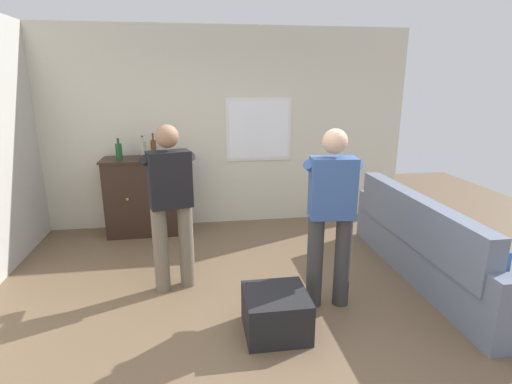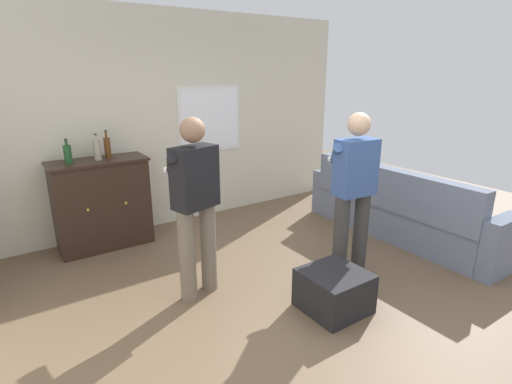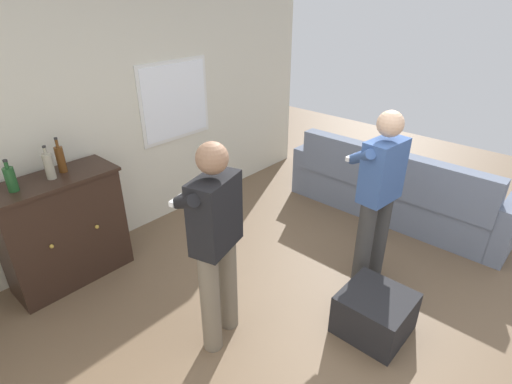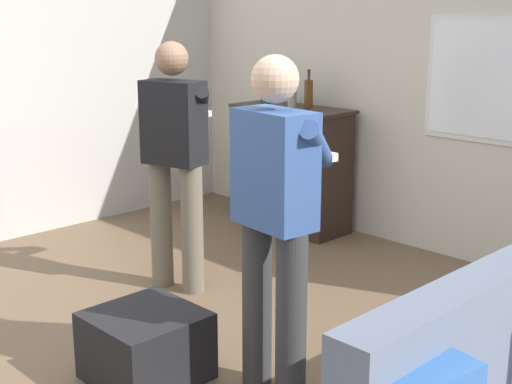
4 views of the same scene
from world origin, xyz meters
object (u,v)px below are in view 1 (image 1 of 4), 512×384
Objects in this scene: couch at (427,247)px; person_standing_left at (171,201)px; bottle_wine_green at (154,148)px; bottle_liquor_amber at (119,151)px; person_standing_right at (331,211)px; ottoman at (276,313)px; sideboard_cabinet at (146,196)px; bottle_spirits_clear at (143,150)px.

person_standing_left reaches higher than couch.
bottle_wine_green is 0.45m from bottle_liquor_amber.
bottle_wine_green is 0.19× the size of person_standing_right.
ottoman is at bearing -65.44° from bottle_wine_green.
sideboard_cabinet is at bearing -159.11° from bottle_wine_green.
bottle_liquor_amber is at bearing -178.78° from bottle_spirits_clear.
bottle_wine_green is at bearing 128.44° from person_standing_right.
person_standing_left is (-2.67, 0.20, 0.58)m from couch.
bottle_wine_green is (-2.97, 1.86, 0.84)m from couch.
person_standing_left reaches higher than bottle_wine_green.
bottle_spirits_clear is at bearing 117.49° from ottoman.
bottle_liquor_amber is 0.91× the size of bottle_spirits_clear.
ottoman is at bearing -62.39° from sideboard_cabinet.
sideboard_cabinet is at bearing 131.34° from person_standing_right.
ottoman is at bearing -62.51° from bottle_spirits_clear.
bottle_spirits_clear reaches higher than couch.
bottle_spirits_clear is 0.18× the size of person_standing_right.
sideboard_cabinet is at bearing 117.61° from ottoman.
person_standing_left is at bearing 159.60° from person_standing_right.
bottle_wine_green is 2.83m from person_standing_right.
person_standing_right is (2.19, -2.14, -0.24)m from bottle_liquor_amber.
couch is at bearing 21.80° from ottoman.
sideboard_cabinet is (-3.11, 1.81, 0.18)m from couch.
ottoman is at bearing -46.09° from person_standing_left.
bottle_spirits_clear is 2.86m from person_standing_right.
bottle_liquor_amber is at bearing 135.75° from person_standing_right.
sideboard_cabinet is 3.96× the size of bottle_liquor_amber.
bottle_wine_green is 1.18× the size of bottle_liquor_amber.
bottle_liquor_amber is at bearing -171.04° from bottle_wine_green.
person_standing_right reaches higher than bottle_spirits_clear.
bottle_wine_green is 1.07× the size of bottle_spirits_clear.
person_standing_right is at bearing 32.97° from ottoman.
bottle_wine_green is (0.14, 0.05, 0.66)m from sideboard_cabinet.
person_standing_left is (0.43, -1.60, -0.25)m from bottle_spirits_clear.
bottle_spirits_clear is at bearing 131.29° from person_standing_right.
person_standing_left reaches higher than bottle_spirits_clear.
person_standing_left is (-0.88, 0.91, 0.76)m from ottoman.
couch is 1.57× the size of person_standing_left.
bottle_liquor_amber is 3.07m from person_standing_right.
bottle_liquor_amber reaches higher than couch.
bottle_spirits_clear is 0.18× the size of person_standing_left.
couch is 2.74m from person_standing_left.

